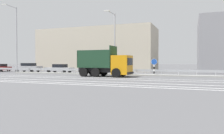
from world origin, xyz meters
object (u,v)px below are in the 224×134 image
at_px(street_lamp_1, 114,40).
at_px(parked_car_3, 94,69).
at_px(median_road_sign, 154,67).
at_px(parked_car_0, 0,68).
at_px(parked_car_1, 28,68).
at_px(dump_truck, 111,66).
at_px(parked_car_2, 59,68).
at_px(street_lamp_0, 16,36).

bearing_deg(street_lamp_1, parked_car_3, 138.84).
height_order(median_road_sign, parked_car_0, median_road_sign).
bearing_deg(street_lamp_1, parked_car_1, 168.09).
height_order(dump_truck, parked_car_0, dump_truck).
bearing_deg(parked_car_1, street_lamp_1, -103.91).
relative_size(parked_car_2, parked_car_3, 1.05).
xyz_separation_m(street_lamp_1, parked_car_1, (-17.14, 3.61, -3.80)).
height_order(street_lamp_1, parked_car_2, street_lamp_1).
bearing_deg(median_road_sign, parked_car_3, 158.71).
distance_m(street_lamp_1, parked_car_0, 24.00).
relative_size(street_lamp_1, parked_car_2, 1.68).
height_order(parked_car_2, parked_car_3, parked_car_2).
height_order(street_lamp_1, parked_car_3, street_lamp_1).
bearing_deg(dump_truck, parked_car_0, -103.83).
height_order(dump_truck, parked_car_2, dump_truck).
relative_size(dump_truck, street_lamp_1, 0.80).
height_order(dump_truck, parked_car_3, dump_truck).
distance_m(street_lamp_0, street_lamp_1, 16.36).
distance_m(street_lamp_1, parked_car_2, 11.97).
bearing_deg(parked_car_1, parked_car_0, 88.33).
relative_size(dump_truck, parked_car_3, 1.41).
relative_size(street_lamp_1, parked_car_3, 1.76).
bearing_deg(parked_car_0, parked_car_1, -85.65).
xyz_separation_m(street_lamp_0, parked_car_0, (-7.09, 3.54, -5.01)).
xyz_separation_m(median_road_sign, street_lamp_1, (-5.15, -0.29, 3.44)).
bearing_deg(dump_truck, street_lamp_0, -98.45).
bearing_deg(median_road_sign, street_lamp_1, -176.73).
bearing_deg(parked_car_2, parked_car_3, -82.45).
height_order(parked_car_0, parked_car_2, parked_car_0).
distance_m(parked_car_2, parked_car_3, 6.02).
xyz_separation_m(dump_truck, street_lamp_1, (-0.59, 2.79, 3.29)).
bearing_deg(parked_car_1, median_road_sign, -100.48).
height_order(parked_car_0, parked_car_1, parked_car_1).
relative_size(street_lamp_0, parked_car_2, 2.15).
relative_size(median_road_sign, parked_car_0, 0.52).
height_order(median_road_sign, street_lamp_0, street_lamp_0).
bearing_deg(street_lamp_0, dump_truck, -9.48).
relative_size(median_road_sign, street_lamp_0, 0.21).
bearing_deg(median_road_sign, parked_car_0, 173.44).
relative_size(parked_car_0, parked_car_3, 0.90).
distance_m(parked_car_0, parked_car_1, 6.27).
distance_m(median_road_sign, street_lamp_1, 6.20).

